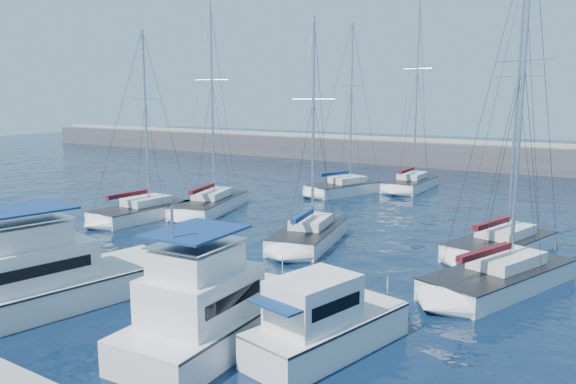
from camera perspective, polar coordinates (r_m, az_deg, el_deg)
The scene contains 12 objects.
ground at distance 26.96m, azimuth -9.33°, elevation -9.23°, with size 220.00×220.00×0.00m, color black.
breakwater at distance 73.18m, azimuth 19.39°, elevation 3.05°, with size 160.00×6.00×4.45m.
motor_yacht_port_inner at distance 25.65m, azimuth -23.19°, elevation -8.21°, with size 5.35×10.85×4.69m.
motor_yacht_stbd_inner at distance 20.42m, azimuth -7.64°, elevation -12.03°, with size 3.85×8.54×4.69m.
motor_yacht_stbd_outer at distance 19.60m, azimuth 3.63°, elevation -13.51°, with size 3.58×6.63×3.20m.
sailboat_mid_a at distance 41.85m, azimuth -14.60°, elevation -1.94°, with size 3.36×7.47×13.67m.
sailboat_mid_b at distance 43.78m, azimuth -7.91°, elevation -1.21°, with size 5.56×9.21×16.02m.
sailboat_mid_c at distance 33.66m, azimuth 2.14°, elevation -4.39°, with size 4.62×7.87×13.63m.
sailboat_mid_d at distance 33.57m, azimuth 20.86°, elevation -5.03°, with size 4.91×8.22×15.71m.
sailboat_mid_e at distance 27.69m, azimuth 20.78°, elevation -8.06°, with size 5.55×8.97×16.47m.
sailboat_back_a at distance 51.40m, azimuth 5.72°, elevation 0.44°, with size 5.28×7.91×15.58m.
sailboat_back_b at distance 54.97m, azimuth 12.36°, elevation 0.88°, with size 3.48×7.97×18.28m.
Camera 1 is at (17.44, -18.67, 8.60)m, focal length 35.00 mm.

